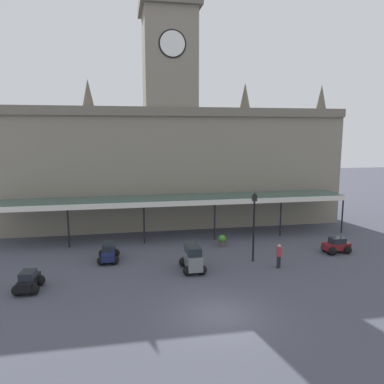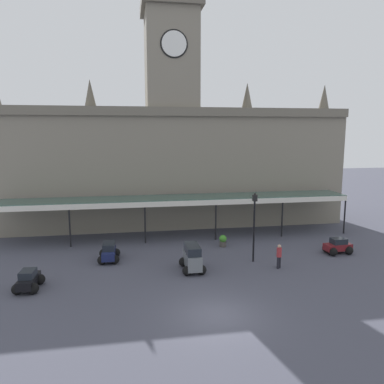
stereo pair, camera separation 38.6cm
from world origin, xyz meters
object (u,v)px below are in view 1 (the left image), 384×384
victorian_lamppost (254,219)px  car_maroon_sedan (336,246)px  pedestrian_beside_cars (279,255)px  car_grey_van (193,259)px  planter_near_kerb (222,241)px  car_black_sedan (29,282)px  car_navy_estate (109,253)px

victorian_lamppost → car_maroon_sedan: bearing=5.3°
pedestrian_beside_cars → victorian_lamppost: victorian_lamppost is taller
car_grey_van → planter_near_kerb: size_ratio=2.50×
pedestrian_beside_cars → car_maroon_sedan: bearing=21.5°
car_grey_van → car_maroon_sedan: bearing=8.1°
planter_near_kerb → car_black_sedan: bearing=-155.2°
car_black_sedan → pedestrian_beside_cars: size_ratio=1.25×
car_black_sedan → pedestrian_beside_cars: 15.93m
car_navy_estate → pedestrian_beside_cars: pedestrian_beside_cars is taller
victorian_lamppost → car_navy_estate: bearing=169.1°
car_maroon_sedan → victorian_lamppost: bearing=-174.7°
car_navy_estate → car_maroon_sedan: size_ratio=1.07×
car_grey_van → pedestrian_beside_cars: bearing=-5.7°
car_maroon_sedan → victorian_lamppost: (-6.96, -0.65, 2.59)m
pedestrian_beside_cars → planter_near_kerb: size_ratio=1.74×
car_grey_van → victorian_lamppost: size_ratio=0.48×
car_grey_van → car_black_sedan: car_grey_van is taller
car_maroon_sedan → planter_near_kerb: (-8.23, 3.14, -0.01)m
car_black_sedan → car_grey_van: bearing=7.9°
victorian_lamppost → planter_near_kerb: bearing=108.5°
car_maroon_sedan → planter_near_kerb: car_maroon_sedan is taller
car_navy_estate → victorian_lamppost: 10.69m
planter_near_kerb → victorian_lamppost: bearing=-71.5°
car_black_sedan → car_navy_estate: bearing=44.5°
victorian_lamppost → car_black_sedan: bearing=-170.7°
car_black_sedan → car_maroon_sedan: same height
pedestrian_beside_cars → planter_near_kerb: pedestrian_beside_cars is taller
car_navy_estate → planter_near_kerb: bearing=11.6°
car_navy_estate → car_black_sedan: bearing=-135.5°
pedestrian_beside_cars → victorian_lamppost: bearing=128.7°
car_maroon_sedan → planter_near_kerb: size_ratio=2.20×
car_grey_van → planter_near_kerb: (3.34, 4.79, -0.32)m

